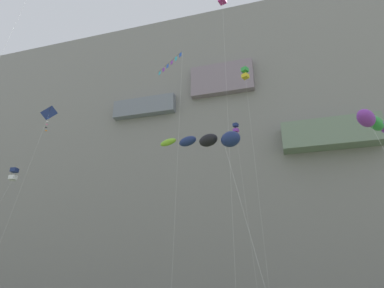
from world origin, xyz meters
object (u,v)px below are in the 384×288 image
Objects in this scene: kite_windsock_far_right at (375,123)px; kite_windsock_far_left at (210,140)px; kite_box_near_cliff at (245,74)px; kite_box_low_left at (13,174)px; kite_diamond_mid_right at (47,119)px; kite_box_high_left at (236,129)px; kite_banner_high_center at (170,77)px.

kite_windsock_far_right reaches higher than kite_windsock_far_left.
kite_windsock_far_left is at bearing -92.77° from kite_box_near_cliff.
kite_box_low_left is 32.51m from kite_box_near_cliff.
kite_windsock_far_left is at bearing -24.47° from kite_diamond_mid_right.
kite_windsock_far_left is at bearing -174.41° from kite_windsock_far_right.
kite_box_low_left is at bearing 151.87° from kite_windsock_far_left.
kite_banner_high_center is (-4.24, -15.18, -0.46)m from kite_box_high_left.
kite_box_near_cliff is 1.11× the size of kite_banner_high_center.
kite_windsock_far_right is 31.79m from kite_diamond_mid_right.
kite_box_high_left reaches higher than kite_windsock_far_right.
kite_box_near_cliff is 8.94m from kite_box_high_left.
kite_box_high_left is 0.96× the size of kite_banner_high_center.
kite_box_low_left is 42.50m from kite_windsock_far_right.
kite_windsock_far_left is at bearing -85.82° from kite_box_high_left.
kite_windsock_far_right is at bearing 5.59° from kite_windsock_far_left.
kite_banner_high_center is at bearing -0.92° from kite_diamond_mid_right.
kite_windsock_far_left is 26.96m from kite_box_high_left.
kite_banner_high_center reaches higher than kite_box_high_left.
kite_banner_high_center is 1.14× the size of kite_diamond_mid_right.
kite_box_near_cliff is 22.24m from kite_windsock_far_left.
kite_windsock_far_left is 15.63m from kite_banner_high_center.
kite_windsock_far_right is at bearing -61.38° from kite_box_near_cliff.
kite_diamond_mid_right is (-18.57, -14.95, -3.14)m from kite_box_high_left.
kite_box_low_left is at bearing 158.86° from kite_windsock_far_right.
kite_banner_high_center reaches higher than kite_diamond_mid_right.
kite_windsock_far_right is 1.04× the size of kite_windsock_far_left.
kite_box_near_cliff is 1.15× the size of kite_box_high_left.
kite_windsock_far_left is at bearing -56.34° from kite_banner_high_center.
kite_box_low_left reaches higher than kite_windsock_far_right.
kite_windsock_far_right is 22.94m from kite_box_near_cliff.
kite_diamond_mid_right is (-29.54, 8.35, 8.26)m from kite_windsock_far_right.
kite_diamond_mid_right is (-14.33, 0.23, -2.68)m from kite_banner_high_center.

